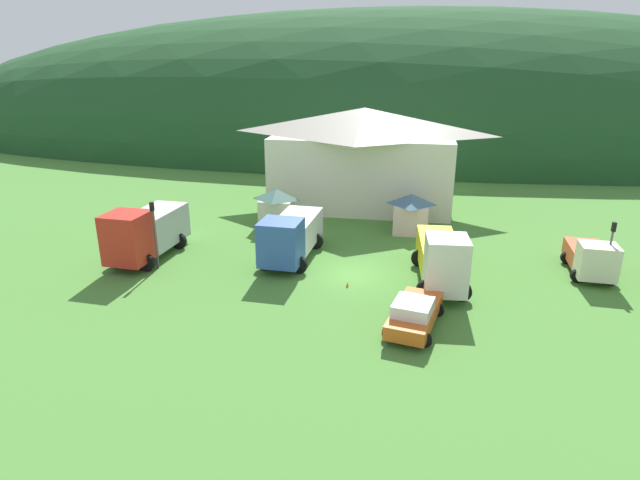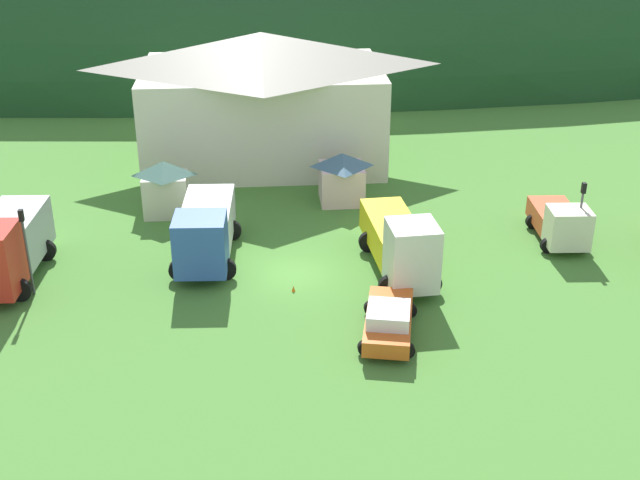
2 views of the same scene
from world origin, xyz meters
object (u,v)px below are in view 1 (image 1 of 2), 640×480
object	(u,v)px
crane_truck_red	(145,231)
service_pickup_orange	(414,313)
depot_building	(363,156)
flatbed_truck_yellow	(441,257)
play_shed_pink	(411,213)
traffic_light_east	(610,246)
traffic_light_west	(154,228)
traffic_cone_near_pickup	(347,287)
light_truck_cream	(591,258)
box_truck_blue	(291,235)
play_shed_cream	(277,209)

from	to	relation	value
crane_truck_red	service_pickup_orange	world-z (taller)	crane_truck_red
depot_building	flatbed_truck_yellow	size ratio (longest dim) A/B	2.03
play_shed_pink	traffic_light_east	distance (m)	13.75
traffic_light_west	traffic_cone_near_pickup	size ratio (longest dim) A/B	7.47
service_pickup_orange	traffic_cone_near_pickup	size ratio (longest dim) A/B	8.87
depot_building	flatbed_truck_yellow	xyz separation A→B (m)	(6.30, -16.91, -2.70)
traffic_light_west	light_truck_cream	bearing A→B (deg)	7.51
box_truck_blue	traffic_light_west	xyz separation A→B (m)	(-7.96, -2.91, 0.94)
light_truck_cream	traffic_light_west	world-z (taller)	traffic_light_west
crane_truck_red	flatbed_truck_yellow	xyz separation A→B (m)	(18.87, -0.80, -0.21)
play_shed_cream	flatbed_truck_yellow	distance (m)	14.64
box_truck_blue	traffic_light_east	size ratio (longest dim) A/B	2.01
box_truck_blue	traffic_light_east	distance (m)	19.10
depot_building	light_truck_cream	bearing A→B (deg)	-42.40
service_pickup_orange	crane_truck_red	bearing A→B (deg)	-98.31
traffic_light_east	box_truck_blue	bearing A→B (deg)	178.82
crane_truck_red	light_truck_cream	distance (m)	27.99
light_truck_cream	traffic_light_east	distance (m)	1.61
crane_truck_red	box_truck_blue	world-z (taller)	crane_truck_red
play_shed_cream	box_truck_blue	size ratio (longest dim) A/B	0.43
light_truck_cream	service_pickup_orange	size ratio (longest dim) A/B	1.01
depot_building	flatbed_truck_yellow	bearing A→B (deg)	-69.58
traffic_cone_near_pickup	traffic_light_west	bearing A→B (deg)	176.52
light_truck_cream	traffic_light_west	bearing A→B (deg)	-79.23
flatbed_truck_yellow	traffic_light_west	xyz separation A→B (m)	(-17.45, -0.57, 0.94)
flatbed_truck_yellow	traffic_light_east	distance (m)	9.80
box_truck_blue	light_truck_cream	world-z (taller)	box_truck_blue
depot_building	light_truck_cream	size ratio (longest dim) A/B	3.19
depot_building	traffic_cone_near_pickup	xyz separation A→B (m)	(1.02, -18.23, -4.40)
traffic_light_west	traffic_cone_near_pickup	bearing A→B (deg)	-3.48
service_pickup_orange	flatbed_truck_yellow	bearing A→B (deg)	177.62
play_shed_cream	traffic_light_west	size ratio (longest dim) A/B	0.74
service_pickup_orange	traffic_light_west	distance (m)	16.90
play_shed_pink	box_truck_blue	size ratio (longest dim) A/B	0.40
play_shed_cream	play_shed_pink	size ratio (longest dim) A/B	1.07
traffic_cone_near_pickup	box_truck_blue	bearing A→B (deg)	139.12
flatbed_truck_yellow	traffic_light_east	world-z (taller)	traffic_light_east
traffic_cone_near_pickup	play_shed_cream	bearing A→B (deg)	124.79
flatbed_truck_yellow	service_pickup_orange	size ratio (longest dim) A/B	1.58
play_shed_cream	crane_truck_red	bearing A→B (deg)	-132.17
service_pickup_orange	traffic_light_west	size ratio (longest dim) A/B	1.19
traffic_cone_near_pickup	depot_building	bearing A→B (deg)	93.20
depot_building	play_shed_cream	world-z (taller)	depot_building
depot_building	light_truck_cream	world-z (taller)	depot_building
box_truck_blue	crane_truck_red	bearing A→B (deg)	-77.93
play_shed_cream	light_truck_cream	bearing A→B (deg)	-14.53
flatbed_truck_yellow	light_truck_cream	size ratio (longest dim) A/B	1.57
depot_building	traffic_light_east	bearing A→B (deg)	-43.31
depot_building	traffic_light_west	size ratio (longest dim) A/B	3.82
play_shed_cream	light_truck_cream	size ratio (longest dim) A/B	0.62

